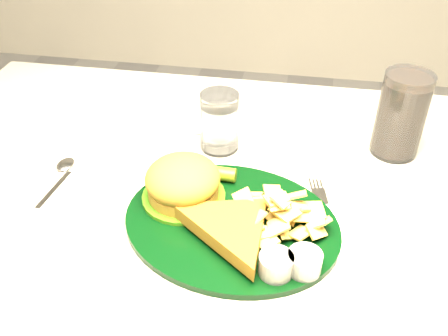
# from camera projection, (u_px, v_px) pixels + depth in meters

# --- Properties ---
(dinner_plate) EXTENTS (0.37, 0.33, 0.07)m
(dinner_plate) POSITION_uv_depth(u_px,v_px,m) (231.00, 207.00, 0.71)
(dinner_plate) COLOR black
(dinner_plate) RESTS_ON table
(water_glass) EXTENTS (0.08, 0.08, 0.11)m
(water_glass) POSITION_uv_depth(u_px,v_px,m) (220.00, 122.00, 0.86)
(water_glass) COLOR white
(water_glass) RESTS_ON table
(cola_glass) EXTENTS (0.10, 0.10, 0.15)m
(cola_glass) POSITION_uv_depth(u_px,v_px,m) (401.00, 115.00, 0.84)
(cola_glass) COLOR black
(cola_glass) RESTS_ON table
(fork_napkin) EXTENTS (0.16, 0.19, 0.01)m
(fork_napkin) POSITION_uv_depth(u_px,v_px,m) (314.00, 229.00, 0.72)
(fork_napkin) COLOR white
(fork_napkin) RESTS_ON table
(spoon) EXTENTS (0.05, 0.13, 0.01)m
(spoon) POSITION_uv_depth(u_px,v_px,m) (54.00, 188.00, 0.79)
(spoon) COLOR silver
(spoon) RESTS_ON table
(wrapped_straw) EXTENTS (0.20, 0.09, 0.01)m
(wrapped_straw) POSITION_uv_depth(u_px,v_px,m) (203.00, 132.00, 0.93)
(wrapped_straw) COLOR white
(wrapped_straw) RESTS_ON table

